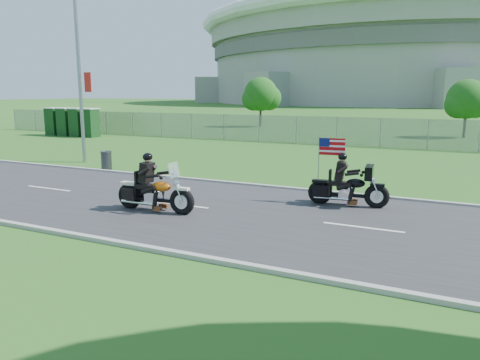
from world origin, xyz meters
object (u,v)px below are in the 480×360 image
at_px(motorcycle_follow, 348,188).
at_px(porta_toilet_c, 66,122).
at_px(trash_can, 106,161).
at_px(porta_toilet_a, 90,123).
at_px(streetlight, 81,54).
at_px(porta_toilet_d, 54,122).
at_px(porta_toilet_b, 78,123).
at_px(motorcycle_lead, 154,194).

bearing_deg(motorcycle_follow, porta_toilet_c, 145.32).
bearing_deg(trash_can, porta_toilet_a, 135.91).
relative_size(streetlight, trash_can, 11.57).
distance_m(streetlight, porta_toilet_c, 17.34).
distance_m(porta_toilet_a, porta_toilet_d, 4.20).
bearing_deg(porta_toilet_a, streetlight, -47.09).
xyz_separation_m(porta_toilet_a, porta_toilet_b, (-1.40, 0.00, 0.00)).
height_order(porta_toilet_b, trash_can, porta_toilet_b).
distance_m(porta_toilet_c, motorcycle_lead, 28.85).
bearing_deg(trash_can, motorcycle_lead, -39.00).
bearing_deg(porta_toilet_d, motorcycle_lead, -36.95).
relative_size(streetlight, porta_toilet_d, 4.35).
height_order(porta_toilet_b, motorcycle_lead, porta_toilet_b).
bearing_deg(porta_toilet_c, streetlight, -40.06).
distance_m(porta_toilet_c, motorcycle_follow, 31.41).
relative_size(porta_toilet_b, motorcycle_follow, 0.87).
distance_m(streetlight, porta_toilet_d, 18.40).
xyz_separation_m(porta_toilet_c, trash_can, (15.53, -12.33, -0.72)).
bearing_deg(porta_toilet_d, porta_toilet_c, 0.00).
bearing_deg(motorcycle_lead, porta_toilet_c, 139.29).
height_order(streetlight, porta_toilet_a, streetlight).
distance_m(porta_toilet_b, porta_toilet_d, 2.80).
relative_size(porta_toilet_d, motorcycle_follow, 0.87).
distance_m(motorcycle_follow, trash_can, 12.48).
height_order(streetlight, porta_toilet_b, streetlight).
xyz_separation_m(porta_toilet_c, porta_toilet_d, (-1.40, 0.00, 0.00)).
distance_m(streetlight, porta_toilet_a, 15.39).
xyz_separation_m(porta_toilet_a, porta_toilet_d, (-4.20, 0.00, 0.00)).
relative_size(porta_toilet_a, trash_can, 2.66).
relative_size(porta_toilet_c, porta_toilet_d, 1.00).
distance_m(porta_toilet_a, trash_can, 17.73).
bearing_deg(porta_toilet_d, porta_toilet_a, 0.00).
bearing_deg(porta_toilet_a, motorcycle_lead, -42.37).
relative_size(porta_toilet_b, porta_toilet_c, 1.00).
relative_size(porta_toilet_c, motorcycle_lead, 0.82).
distance_m(porta_toilet_b, motorcycle_follow, 30.18).
relative_size(porta_toilet_b, porta_toilet_d, 1.00).
xyz_separation_m(streetlight, motorcycle_follow, (14.97, -3.84, -5.04)).
distance_m(porta_toilet_d, motorcycle_follow, 32.65).
xyz_separation_m(streetlight, porta_toilet_a, (-10.02, 10.78, -4.49)).
bearing_deg(porta_toilet_c, trash_can, -38.45).
bearing_deg(motorcycle_lead, trash_can, 138.92).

